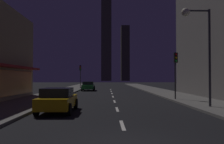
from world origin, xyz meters
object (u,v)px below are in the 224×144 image
object	(u,v)px
car_parked_near	(58,100)
traffic_light_near_right	(176,65)
car_parked_far	(88,86)
street_lamp_right	(197,33)
traffic_light_far_left	(80,71)
fire_hydrant_far_left	(57,93)

from	to	relation	value
car_parked_near	traffic_light_near_right	bearing A→B (deg)	37.39
car_parked_far	traffic_light_near_right	xyz separation A→B (m)	(9.10, -16.98, 2.45)
traffic_light_near_right	street_lamp_right	size ratio (longest dim) A/B	0.64
traffic_light_far_left	car_parked_near	bearing A→B (deg)	-86.33
car_parked_near	fire_hydrant_far_left	bearing A→B (deg)	102.07
car_parked_near	traffic_light_near_right	distance (m)	11.71
traffic_light_near_right	traffic_light_far_left	distance (m)	25.22
fire_hydrant_far_left	traffic_light_near_right	size ratio (longest dim) A/B	0.16
fire_hydrant_far_left	traffic_light_far_left	size ratio (longest dim) A/B	0.16
car_parked_far	fire_hydrant_far_left	xyz separation A→B (m)	(-2.30, -13.18, -0.29)
car_parked_far	street_lamp_right	bearing A→B (deg)	-68.27
car_parked_near	fire_hydrant_far_left	xyz separation A→B (m)	(-2.30, 10.75, -0.29)
car_parked_near	traffic_light_near_right	xyz separation A→B (m)	(9.10, 6.96, 2.45)
car_parked_far	traffic_light_near_right	world-z (taller)	traffic_light_near_right
fire_hydrant_far_left	traffic_light_near_right	distance (m)	12.32
traffic_light_far_left	street_lamp_right	world-z (taller)	street_lamp_right
car_parked_far	traffic_light_near_right	size ratio (longest dim) A/B	1.01
traffic_light_far_left	street_lamp_right	bearing A→B (deg)	-68.93
car_parked_near	street_lamp_right	distance (m)	10.07
car_parked_far	street_lamp_right	size ratio (longest dim) A/B	0.64
car_parked_near	car_parked_far	size ratio (longest dim) A/B	1.00
car_parked_near	fire_hydrant_far_left	world-z (taller)	car_parked_near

